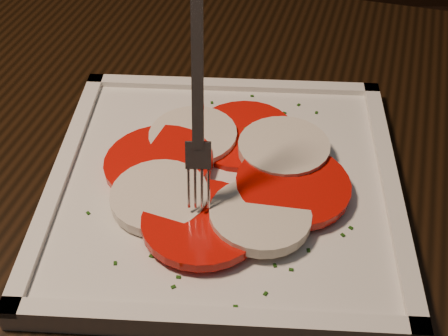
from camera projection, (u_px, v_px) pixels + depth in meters
The scene contains 4 objects.
table at pixel (219, 256), 0.63m from camera, with size 1.24×0.86×0.75m.
plate at pixel (224, 187), 0.55m from camera, with size 0.30×0.30×0.01m, color silver.
caprese_salad at pixel (224, 173), 0.54m from camera, with size 0.23×0.26×0.02m.
fork at pixel (198, 91), 0.47m from camera, with size 0.03×0.06×0.17m, color white, non-canonical shape.
Camera 1 is at (0.05, -0.23, 1.14)m, focal length 50.00 mm.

